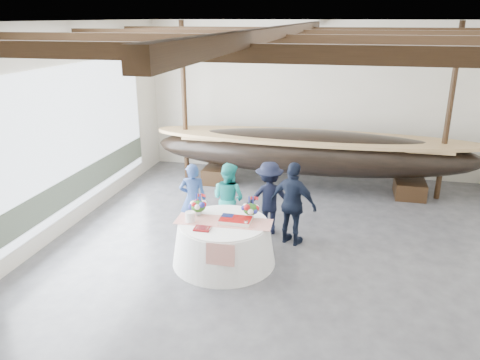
# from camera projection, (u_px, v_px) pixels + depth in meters

# --- Properties ---
(floor) EXTENTS (10.00, 12.00, 0.01)m
(floor) POSITION_uv_depth(u_px,v_px,m) (282.00, 266.00, 9.09)
(floor) COLOR #3D3D42
(floor) RESTS_ON ground
(wall_back) EXTENTS (10.00, 0.02, 4.50)m
(wall_back) POSITION_uv_depth(u_px,v_px,m) (313.00, 100.00, 13.86)
(wall_back) COLOR silver
(wall_back) RESTS_ON ground
(wall_left) EXTENTS (0.02, 12.00, 4.50)m
(wall_left) POSITION_uv_depth(u_px,v_px,m) (39.00, 139.00, 9.41)
(wall_left) COLOR silver
(wall_left) RESTS_ON ground
(ceiling) EXTENTS (10.00, 12.00, 0.01)m
(ceiling) POSITION_uv_depth(u_px,v_px,m) (291.00, 22.00, 7.60)
(ceiling) COLOR white
(ceiling) RESTS_ON wall_back
(pavilion_structure) EXTENTS (9.80, 11.76, 4.50)m
(pavilion_structure) POSITION_uv_depth(u_px,v_px,m) (295.00, 50.00, 8.48)
(pavilion_structure) COLOR black
(pavilion_structure) RESTS_ON ground
(open_bay) EXTENTS (0.03, 7.00, 3.20)m
(open_bay) POSITION_uv_depth(u_px,v_px,m) (72.00, 147.00, 10.45)
(open_bay) COLOR silver
(open_bay) RESTS_ON ground
(longboat_display) EXTENTS (8.88, 1.78, 1.66)m
(longboat_display) POSITION_uv_depth(u_px,v_px,m) (311.00, 152.00, 12.84)
(longboat_display) COLOR black
(longboat_display) RESTS_ON ground
(banquet_table) EXTENTS (2.01, 2.01, 0.86)m
(banquet_table) POSITION_uv_depth(u_px,v_px,m) (224.00, 242.00, 9.10)
(banquet_table) COLOR white
(banquet_table) RESTS_ON ground
(tabletop_items) EXTENTS (1.88, 0.95, 0.40)m
(tabletop_items) POSITION_uv_depth(u_px,v_px,m) (222.00, 211.00, 9.06)
(tabletop_items) COLOR red
(tabletop_items) RESTS_ON banquet_table
(guest_woman_blue) EXTENTS (0.67, 0.52, 1.61)m
(guest_woman_blue) POSITION_uv_depth(u_px,v_px,m) (193.00, 199.00, 10.24)
(guest_woman_blue) COLOR navy
(guest_woman_blue) RESTS_ON ground
(guest_woman_teal) EXTENTS (0.97, 0.88, 1.62)m
(guest_woman_teal) POSITION_uv_depth(u_px,v_px,m) (228.00, 199.00, 10.24)
(guest_woman_teal) COLOR teal
(guest_woman_teal) RESTS_ON ground
(guest_man_left) EXTENTS (1.18, 0.86, 1.64)m
(guest_man_left) POSITION_uv_depth(u_px,v_px,m) (269.00, 198.00, 10.24)
(guest_man_left) COLOR black
(guest_man_left) RESTS_ON ground
(guest_man_right) EXTENTS (1.14, 0.80, 1.79)m
(guest_man_right) POSITION_uv_depth(u_px,v_px,m) (293.00, 204.00, 9.71)
(guest_man_right) COLOR black
(guest_man_right) RESTS_ON ground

